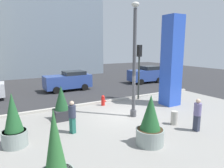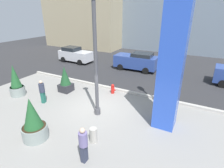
# 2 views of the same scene
# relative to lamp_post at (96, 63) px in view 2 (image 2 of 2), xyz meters

# --- Properties ---
(ground_plane) EXTENTS (60.00, 60.00, 0.00)m
(ground_plane) POSITION_rel_lamp_post_xyz_m (-0.40, 4.49, -3.21)
(ground_plane) COLOR #2D2D30
(plaza_pavement) EXTENTS (18.00, 10.00, 0.02)m
(plaza_pavement) POSITION_rel_lamp_post_xyz_m (-0.40, -1.51, -3.21)
(plaza_pavement) COLOR gray
(plaza_pavement) RESTS_ON ground_plane
(curb_strip) EXTENTS (18.00, 0.24, 0.16)m
(curb_strip) POSITION_rel_lamp_post_xyz_m (-0.40, 3.61, -3.13)
(curb_strip) COLOR #B7B2A8
(curb_strip) RESTS_ON ground_plane
(lamp_post) EXTENTS (0.44, 0.44, 6.59)m
(lamp_post) POSITION_rel_lamp_post_xyz_m (0.00, 0.00, 0.00)
(lamp_post) COLOR #4C4C51
(lamp_post) RESTS_ON ground_plane
(art_pillar_blue) EXTENTS (1.11, 1.11, 6.28)m
(art_pillar_blue) POSITION_rel_lamp_post_xyz_m (3.79, 0.80, -0.07)
(art_pillar_blue) COLOR blue
(art_pillar_blue) RESTS_ON ground_plane
(potted_plant_by_pillar) EXTENTS (0.91, 0.91, 2.00)m
(potted_plant_by_pillar) POSITION_rel_lamp_post_xyz_m (-3.89, 1.62, -2.27)
(potted_plant_by_pillar) COLOR #2D2D33
(potted_plant_by_pillar) RESTS_ON ground_plane
(potted_plant_curbside) EXTENTS (1.20, 1.20, 2.19)m
(potted_plant_curbside) POSITION_rel_lamp_post_xyz_m (-1.48, -3.28, -2.28)
(potted_plant_curbside) COLOR gray
(potted_plant_curbside) RESTS_ON ground_plane
(potted_plant_mid_plaza) EXTENTS (1.03, 1.03, 2.33)m
(potted_plant_mid_plaza) POSITION_rel_lamp_post_xyz_m (-6.54, -0.59, -2.22)
(potted_plant_mid_plaza) COLOR gray
(potted_plant_mid_plaza) RESTS_ON ground_plane
(fire_hydrant) EXTENTS (0.36, 0.26, 0.75)m
(fire_hydrant) POSITION_rel_lamp_post_xyz_m (-0.52, 2.97, -2.84)
(fire_hydrant) COLOR red
(fire_hydrant) RESTS_ON ground_plane
(concrete_bollard) EXTENTS (0.36, 0.36, 0.75)m
(concrete_bollard) POSITION_rel_lamp_post_xyz_m (1.15, -2.17, -2.84)
(concrete_bollard) COLOR #B2ADA3
(concrete_bollard) RESTS_ON ground_plane
(traffic_light_far_side) EXTENTS (0.28, 0.42, 4.30)m
(traffic_light_far_side) POSITION_rel_lamp_post_xyz_m (2.77, 3.19, -0.30)
(traffic_light_far_side) COLOR #333833
(traffic_light_far_side) RESTS_ON ground_plane
(car_curb_west) EXTENTS (4.44, 2.10, 1.83)m
(car_curb_west) POSITION_rel_lamp_post_xyz_m (-1.04, 9.28, -2.28)
(car_curb_west) COLOR #2D4793
(car_curb_west) RESTS_ON ground_plane
(car_intersection) EXTENTS (4.16, 2.04, 1.76)m
(car_intersection) POSITION_rel_lamp_post_xyz_m (-8.66, 8.73, -2.33)
(car_intersection) COLOR silver
(car_intersection) RESTS_ON ground_plane
(pedestrian_by_curb) EXTENTS (0.43, 0.43, 1.62)m
(pedestrian_by_curb) POSITION_rel_lamp_post_xyz_m (-3.98, -0.51, -2.32)
(pedestrian_by_curb) COLOR #236656
(pedestrian_by_curb) RESTS_ON ground_plane
(pedestrian_crossing) EXTENTS (0.37, 0.37, 1.66)m
(pedestrian_crossing) POSITION_rel_lamp_post_xyz_m (1.47, -3.33, -2.29)
(pedestrian_crossing) COLOR #33384C
(pedestrian_crossing) RESTS_ON ground_plane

